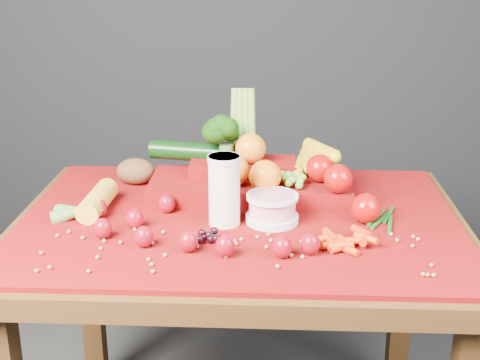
{
  "coord_description": "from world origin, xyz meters",
  "views": [
    {
      "loc": [
        0.07,
        -1.5,
        1.38
      ],
      "look_at": [
        0.0,
        0.02,
        0.85
      ],
      "focal_mm": 50.0,
      "sensor_mm": 36.0,
      "label": 1
    }
  ],
  "objects_px": {
    "milk_glass": "(224,188)",
    "produce_mound": "(257,173)",
    "table": "(240,257)",
    "yogurt_bowl": "(272,207)"
  },
  "relations": [
    {
      "from": "milk_glass",
      "to": "yogurt_bowl",
      "type": "relative_size",
      "value": 1.33
    },
    {
      "from": "yogurt_bowl",
      "to": "produce_mound",
      "type": "distance_m",
      "value": 0.19
    },
    {
      "from": "table",
      "to": "yogurt_bowl",
      "type": "bearing_deg",
      "value": -18.47
    },
    {
      "from": "table",
      "to": "milk_glass",
      "type": "relative_size",
      "value": 6.57
    },
    {
      "from": "yogurt_bowl",
      "to": "produce_mound",
      "type": "bearing_deg",
      "value": 102.33
    },
    {
      "from": "milk_glass",
      "to": "produce_mound",
      "type": "height_order",
      "value": "produce_mound"
    },
    {
      "from": "milk_glass",
      "to": "yogurt_bowl",
      "type": "distance_m",
      "value": 0.13
    },
    {
      "from": "milk_glass",
      "to": "yogurt_bowl",
      "type": "height_order",
      "value": "milk_glass"
    },
    {
      "from": "produce_mound",
      "to": "milk_glass",
      "type": "bearing_deg",
      "value": -110.34
    },
    {
      "from": "table",
      "to": "milk_glass",
      "type": "xyz_separation_m",
      "value": [
        -0.03,
        -0.04,
        0.2
      ]
    }
  ]
}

